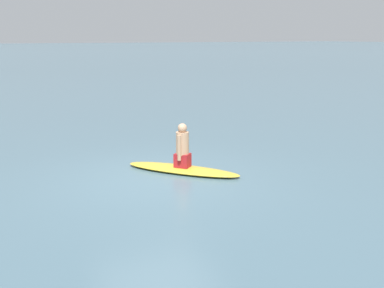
{
  "coord_description": "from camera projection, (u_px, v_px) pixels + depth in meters",
  "views": [
    {
      "loc": [
        -8.51,
        3.74,
        2.92
      ],
      "look_at": [
        0.15,
        -0.93,
        0.62
      ],
      "focal_mm": 43.25,
      "sensor_mm": 36.0,
      "label": 1
    }
  ],
  "objects": [
    {
      "name": "ground_plane",
      "position": [
        157.0,
        179.0,
        9.69
      ],
      "size": [
        400.0,
        400.0,
        0.0
      ],
      "primitive_type": "plane",
      "color": "slate"
    },
    {
      "name": "surfboard",
      "position": [
        183.0,
        169.0,
        10.17
      ],
      "size": [
        2.45,
        2.15,
        0.12
      ],
      "primitive_type": "ellipsoid",
      "rotation": [
        0.0,
        0.0,
        0.68
      ],
      "color": "gold",
      "rests_on": "ground"
    },
    {
      "name": "person_paddler",
      "position": [
        182.0,
        147.0,
        10.06
      ],
      "size": [
        0.41,
        0.4,
        0.97
      ],
      "rotation": [
        0.0,
        0.0,
        0.68
      ],
      "color": "#A51E23",
      "rests_on": "surfboard"
    }
  ]
}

